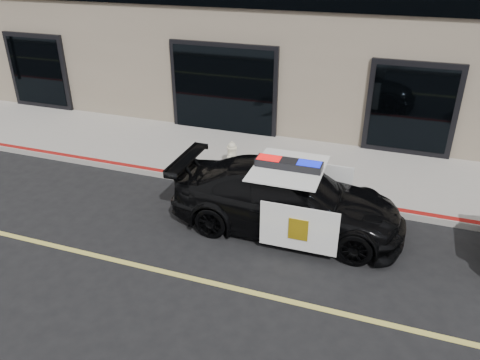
% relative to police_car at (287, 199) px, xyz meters
% --- Properties ---
extents(ground, '(120.00, 120.00, 0.00)m').
position_rel_police_car_xyz_m(ground, '(-2.26, -2.25, -0.72)').
color(ground, black).
rests_on(ground, ground).
extents(sidewalk_n, '(60.00, 3.50, 0.15)m').
position_rel_police_car_xyz_m(sidewalk_n, '(-2.26, 3.00, -0.64)').
color(sidewalk_n, gray).
rests_on(sidewalk_n, ground).
extents(police_car, '(2.29, 4.92, 1.60)m').
position_rel_police_car_xyz_m(police_car, '(0.00, 0.00, 0.00)').
color(police_car, black).
rests_on(police_car, ground).
extents(fire_hydrant, '(0.32, 0.45, 0.71)m').
position_rel_police_car_xyz_m(fire_hydrant, '(-2.06, 2.20, -0.23)').
color(fire_hydrant, beige).
rests_on(fire_hydrant, sidewalk_n).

